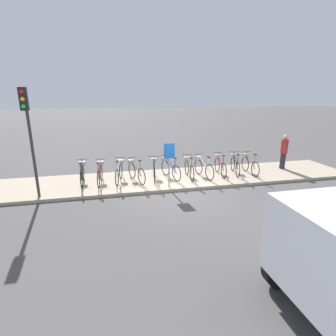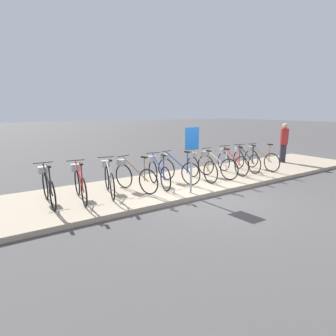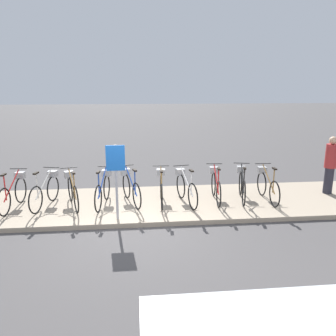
{
  "view_description": "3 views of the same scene",
  "coord_description": "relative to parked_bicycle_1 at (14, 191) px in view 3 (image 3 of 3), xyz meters",
  "views": [
    {
      "loc": [
        -2.6,
        -9.53,
        3.84
      ],
      "look_at": [
        -0.36,
        0.43,
        0.89
      ],
      "focal_mm": 28.0,
      "sensor_mm": 36.0,
      "label": 1
    },
    {
      "loc": [
        -4.65,
        -5.26,
        2.35
      ],
      "look_at": [
        -0.82,
        0.75,
        0.8
      ],
      "focal_mm": 28.0,
      "sensor_mm": 36.0,
      "label": 2
    },
    {
      "loc": [
        0.12,
        -7.21,
        3.23
      ],
      "look_at": [
        0.95,
        1.04,
        1.18
      ],
      "focal_mm": 35.0,
      "sensor_mm": 36.0,
      "label": 3
    }
  ],
  "objects": [
    {
      "name": "parked_bicycle_1",
      "position": [
        0.0,
        0.0,
        0.0
      ],
      "size": [
        0.46,
        1.69,
        1.04
      ],
      "color": "black",
      "rests_on": "sidewalk"
    },
    {
      "name": "parked_bicycle_10",
      "position": [
        6.88,
        -0.07,
        0.0
      ],
      "size": [
        0.46,
        1.69,
        1.04
      ],
      "color": "black",
      "rests_on": "sidewalk"
    },
    {
      "name": "parked_bicycle_5",
      "position": [
        3.05,
        0.12,
        0.0
      ],
      "size": [
        0.64,
        1.63,
        1.04
      ],
      "color": "black",
      "rests_on": "sidewalk"
    },
    {
      "name": "ground_plane",
      "position": [
        3.09,
        -1.37,
        -0.57
      ],
      "size": [
        120.0,
        120.0,
        0.0
      ],
      "primitive_type": "plane",
      "color": "#423F3F"
    },
    {
      "name": "parked_bicycle_9",
      "position": [
        6.2,
        0.06,
        0.0
      ],
      "size": [
        0.54,
        1.66,
        1.04
      ],
      "color": "black",
      "rests_on": "sidewalk"
    },
    {
      "name": "parked_bicycle_7",
      "position": [
        4.56,
        -0.06,
        0.0
      ],
      "size": [
        0.49,
        1.67,
        1.04
      ],
      "color": "black",
      "rests_on": "sidewalk"
    },
    {
      "name": "parked_bicycle_4",
      "position": [
        2.32,
        0.02,
        0.0
      ],
      "size": [
        0.46,
        1.68,
        1.04
      ],
      "color": "black",
      "rests_on": "sidewalk"
    },
    {
      "name": "sidewalk",
      "position": [
        3.09,
        0.08,
        -0.51
      ],
      "size": [
        16.97,
        2.9,
        0.12
      ],
      "color": "gray",
      "rests_on": "ground_plane"
    },
    {
      "name": "parked_bicycle_2",
      "position": [
        0.8,
        0.07,
        0.0
      ],
      "size": [
        0.52,
        1.66,
        1.04
      ],
      "color": "black",
      "rests_on": "sidewalk"
    },
    {
      "name": "parked_bicycle_3",
      "position": [
        1.5,
        -0.01,
        0.0
      ],
      "size": [
        0.67,
        1.61,
        1.04
      ],
      "color": "black",
      "rests_on": "sidewalk"
    },
    {
      "name": "pedestrian",
      "position": [
        8.96,
        0.32,
        0.46
      ],
      "size": [
        0.34,
        0.34,
        1.72
      ],
      "color": "#23232D",
      "rests_on": "sidewalk"
    },
    {
      "name": "parked_bicycle_6",
      "position": [
        3.89,
        -0.05,
        0.0
      ],
      "size": [
        0.46,
        1.69,
        1.04
      ],
      "color": "black",
      "rests_on": "sidewalk"
    },
    {
      "name": "sign_post",
      "position": [
        2.75,
        -1.08,
        0.79
      ],
      "size": [
        0.44,
        0.07,
        1.82
      ],
      "color": "#99999E",
      "rests_on": "sidewalk"
    },
    {
      "name": "parked_bicycle_8",
      "position": [
        5.43,
        0.06,
        0.0
      ],
      "size": [
        0.46,
        1.69,
        1.04
      ],
      "color": "black",
      "rests_on": "sidewalk"
    }
  ]
}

